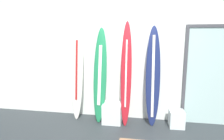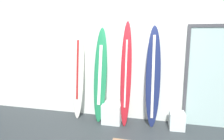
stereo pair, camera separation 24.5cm
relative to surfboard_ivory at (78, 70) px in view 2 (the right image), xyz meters
The scene contains 8 objects.
wall_back 1.17m from the surfboard_ivory, 14.09° to the left, with size 7.20×0.20×2.80m, color white.
surfboard_ivory is the anchor object (origin of this frame).
surfboard_emerald 0.54m from the surfboard_ivory, ahead, with size 0.31×0.40×2.02m.
surfboard_crimson 1.09m from the surfboard_ivory, ahead, with size 0.23×0.45×2.15m.
surfboard_navy 1.64m from the surfboard_ivory, ahead, with size 0.31×0.36×2.05m.
display_block_left 1.20m from the surfboard_ivory, ahead, with size 0.40×0.40×0.42m.
display_block_center 2.33m from the surfboard_ivory, ahead, with size 0.30×0.30×0.34m.
glass_door 2.86m from the surfboard_ivory, ahead, with size 1.18×0.06×2.06m.
Camera 2 is at (0.61, -2.91, 1.84)m, focal length 30.95 mm.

